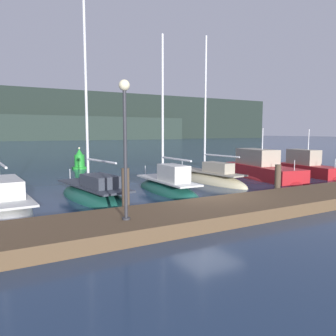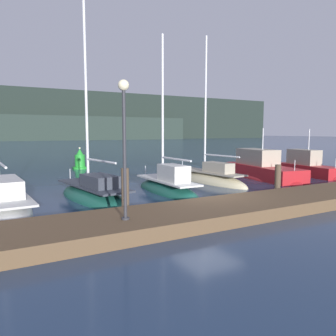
{
  "view_description": "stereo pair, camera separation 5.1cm",
  "coord_description": "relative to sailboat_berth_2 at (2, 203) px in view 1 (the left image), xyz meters",
  "views": [
    {
      "loc": [
        -8.07,
        -11.08,
        3.03
      ],
      "look_at": [
        0.0,
        3.45,
        1.2
      ],
      "focal_mm": 35.0,
      "sensor_mm": 36.0,
      "label": 1
    },
    {
      "loc": [
        -8.02,
        -11.11,
        3.03
      ],
      "look_at": [
        0.0,
        3.45,
        1.2
      ],
      "focal_mm": 35.0,
      "sensor_mm": 36.0,
      "label": 2
    }
  ],
  "objects": [
    {
      "name": "ground_plane",
      "position": [
        7.64,
        -3.63,
        -0.15
      ],
      "size": [
        400.0,
        400.0,
        0.0
      ],
      "primitive_type": "plane",
      "color": "navy"
    },
    {
      "name": "dock",
      "position": [
        7.64,
        -5.59,
        0.08
      ],
      "size": [
        30.83,
        2.8,
        0.45
      ],
      "primitive_type": "cube",
      "color": "brown",
      "rests_on": "ground"
    },
    {
      "name": "mooring_pile_1",
      "position": [
        3.83,
        -3.94,
        0.73
      ],
      "size": [
        0.28,
        0.28,
        1.76
      ],
      "primitive_type": "cylinder",
      "color": "#4C3D2D",
      "rests_on": "ground"
    },
    {
      "name": "mooring_pile_2",
      "position": [
        11.45,
        -3.94,
        0.61
      ],
      "size": [
        0.28,
        0.28,
        1.51
      ],
      "primitive_type": "cylinder",
      "color": "#4C3D2D",
      "rests_on": "ground"
    },
    {
      "name": "sailboat_berth_2",
      "position": [
        0.0,
        0.0,
        0.0
      ],
      "size": [
        2.46,
        8.13,
        11.29
      ],
      "color": "white",
      "rests_on": "ground"
    },
    {
      "name": "sailboat_berth_3",
      "position": [
        3.65,
        -0.52,
        -0.01
      ],
      "size": [
        2.57,
        6.08,
        9.31
      ],
      "color": "#195647",
      "rests_on": "ground"
    },
    {
      "name": "sailboat_berth_4",
      "position": [
        7.45,
        -0.48,
        0.04
      ],
      "size": [
        1.49,
        5.56,
        8.39
      ],
      "color": "#195647",
      "rests_on": "ground"
    },
    {
      "name": "sailboat_berth_5",
      "position": [
        11.25,
        1.07,
        0.0
      ],
      "size": [
        1.96,
        6.02,
        9.27
      ],
      "color": "beige",
      "rests_on": "ground"
    },
    {
      "name": "motorboat_berth_6",
      "position": [
        15.41,
        1.02,
        0.21
      ],
      "size": [
        3.24,
        7.26,
        3.79
      ],
      "color": "red",
      "rests_on": "ground"
    },
    {
      "name": "motorboat_berth_7",
      "position": [
        19.17,
        0.43,
        0.16
      ],
      "size": [
        2.3,
        5.45,
        3.81
      ],
      "color": "red",
      "rests_on": "ground"
    },
    {
      "name": "channel_buoy",
      "position": [
        6.25,
        12.38,
        0.5
      ],
      "size": [
        1.23,
        1.23,
        1.79
      ],
      "color": "green",
      "rests_on": "ground"
    },
    {
      "name": "dock_lamppost",
      "position": [
        3.09,
        -5.83,
        3.01
      ],
      "size": [
        0.32,
        0.32,
        4.06
      ],
      "color": "#2D2D33",
      "rests_on": "dock"
    },
    {
      "name": "hillside_backdrop",
      "position": [
        6.76,
        119.85,
        8.62
      ],
      "size": [
        240.0,
        23.0,
        19.05
      ],
      "color": "#1E2823",
      "rests_on": "ground"
    }
  ]
}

